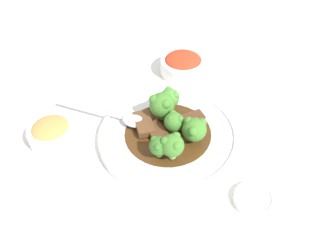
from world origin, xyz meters
TOP-DOWN VIEW (x-y plane):
  - ground_plane at (0.00, 0.00)m, footprint 4.00×4.00m
  - main_plate at (0.00, 0.00)m, footprint 0.28×0.28m
  - beef_strip_0 at (0.05, 0.02)m, footprint 0.07×0.06m
  - beef_strip_1 at (0.01, 0.02)m, footprint 0.07×0.05m
  - beef_strip_2 at (-0.01, -0.04)m, footprint 0.05×0.08m
  - broccoli_floret_0 at (-0.03, 0.06)m, footprint 0.04×0.04m
  - broccoli_floret_1 at (0.03, -0.02)m, footprint 0.05×0.05m
  - broccoli_floret_2 at (0.04, -0.05)m, footprint 0.04×0.04m
  - broccoli_floret_3 at (-0.05, -0.02)m, footprint 0.05×0.05m
  - broccoli_floret_4 at (-0.05, 0.04)m, footprint 0.04×0.04m
  - broccoli_floret_5 at (-0.01, -0.01)m, footprint 0.04×0.04m
  - serving_spoon at (0.08, 0.03)m, footprint 0.20×0.09m
  - side_bowl_kimchi at (0.11, -0.19)m, footprint 0.11×0.11m
  - side_bowl_appetizer at (0.17, 0.15)m, footprint 0.09×0.09m
  - sauce_dish at (-0.20, 0.02)m, footprint 0.07×0.07m

SIDE VIEW (x-z plane):
  - ground_plane at x=0.00m, z-range 0.00..0.00m
  - sauce_dish at x=-0.20m, z-range 0.00..0.01m
  - main_plate at x=0.00m, z-range 0.00..0.02m
  - side_bowl_appetizer at x=0.17m, z-range 0.00..0.05m
  - side_bowl_kimchi at x=0.11m, z-range 0.00..0.05m
  - beef_strip_1 at x=0.01m, z-range 0.02..0.03m
  - serving_spoon at x=0.08m, z-range 0.02..0.03m
  - beef_strip_0 at x=0.05m, z-range 0.02..0.03m
  - beef_strip_2 at x=-0.01m, z-range 0.02..0.03m
  - broccoli_floret_0 at x=-0.03m, z-range 0.02..0.07m
  - broccoli_floret_5 at x=-0.01m, z-range 0.02..0.07m
  - broccoli_floret_3 at x=-0.05m, z-range 0.02..0.07m
  - broccoli_floret_2 at x=0.04m, z-range 0.03..0.08m
  - broccoli_floret_4 at x=-0.05m, z-range 0.02..0.08m
  - broccoli_floret_1 at x=0.03m, z-range 0.02..0.09m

